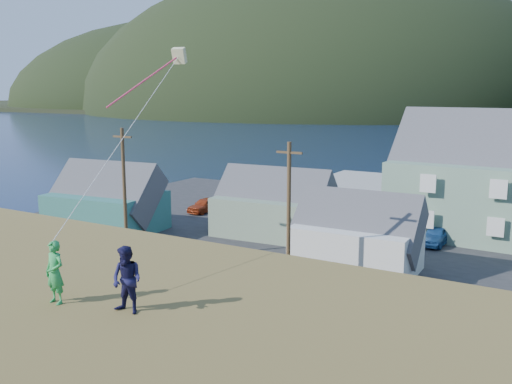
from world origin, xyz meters
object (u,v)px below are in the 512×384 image
Objects in this scene: shed_teal at (106,201)px; shed_palegreen_near at (273,205)px; kite_flyer_navy at (127,280)px; shed_palegreen_far at (447,195)px; shed_white at (357,236)px; kite_flyer_green at (55,272)px; wharf at (426,189)px.

shed_teal is 14.15m from shed_palegreen_near.
kite_flyer_navy is at bearing -49.92° from shed_teal.
shed_palegreen_far reaches higher than shed_palegreen_near.
shed_palegreen_near is at bearing -124.10° from shed_palegreen_far.
shed_palegreen_far is (2.09, 17.00, 0.14)m from shed_white.
shed_teal is 0.87× the size of shed_palegreen_far.
shed_teal is 1.00× the size of shed_palegreen_near.
kite_flyer_green reaches higher than shed_palegreen_far.
shed_palegreen_near is 34.57m from kite_flyer_green.
shed_teal reaches higher than shed_palegreen_near.
shed_palegreen_near is 1.18× the size of shed_white.
shed_white is 27.05m from kite_flyer_green.
shed_palegreen_far is at bearing 29.72° from shed_teal.
kite_flyer_navy is at bearing -82.37° from wharf.
wharf is 59.38m from kite_flyer_green.
wharf is 16.35m from shed_palegreen_far.
wharf is 17.52× the size of kite_flyer_navy.
shed_palegreen_near reaches higher than shed_white.
shed_white is at bearing 99.34° from kite_flyer_green.
shed_white is 5.72× the size of kite_flyer_green.
kite_flyer_green reaches higher than shed_teal.
shed_teal is at bearing 179.61° from shed_white.
shed_white is at bearing -34.82° from shed_palegreen_near.
wharf is 27.31m from shed_palegreen_near.
kite_flyer_navy is (4.33, -25.98, 5.43)m from shed_white.
shed_palegreen_far is 43.70m from kite_flyer_green.
shed_teal is 36.23m from kite_flyer_green.
kite_flyer_green is at bearing -170.18° from kite_flyer_navy.
shed_palegreen_far is (11.46, 11.37, 0.07)m from shed_palegreen_near.
wharf is at bearing 121.22° from shed_palegreen_far.
kite_flyer_green is (6.00, -58.60, 7.48)m from wharf.
shed_teal is at bearing 133.29° from kite_flyer_navy.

